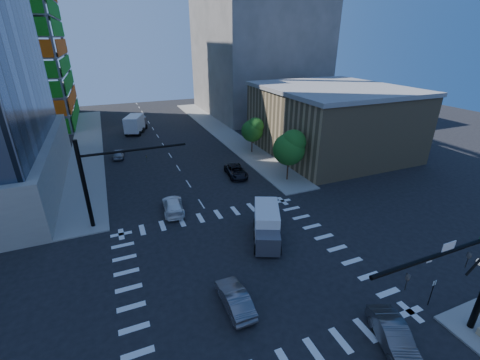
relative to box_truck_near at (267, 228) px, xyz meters
name	(u,v)px	position (x,y,z in m)	size (l,w,h in m)	color
ground	(242,267)	(-3.65, -2.66, -1.31)	(160.00, 160.00, 0.00)	black
road_markings	(242,267)	(-3.65, -2.66, -1.31)	(20.00, 20.00, 0.01)	silver
sidewalk_ne	(222,132)	(8.85, 37.34, -1.24)	(5.00, 60.00, 0.15)	gray
sidewalk_nw	(87,146)	(-16.15, 37.34, -1.24)	(5.00, 60.00, 0.15)	gray
commercial_building	(331,120)	(21.35, 19.34, 4.00)	(20.50, 22.50, 10.60)	#8B7651
bg_building_ne	(256,53)	(23.35, 52.34, 12.69)	(24.00, 30.00, 28.00)	#615D57
signal_mast_nw	(100,175)	(-13.64, 8.84, 4.18)	(10.20, 0.40, 9.00)	black
tree_south	(290,147)	(8.98, 11.24, 3.38)	(4.16, 4.16, 6.82)	#382316
tree_north	(253,129)	(9.28, 23.24, 2.68)	(3.54, 3.52, 5.78)	#382316
no_parking_sign	(432,290)	(7.05, -11.66, 0.07)	(0.30, 0.06, 2.20)	black
car_nb_right	(394,336)	(2.05, -13.14, -0.54)	(1.63, 4.68, 1.54)	#4A4B4F
car_nb_far	(236,171)	(3.10, 15.34, -0.60)	(2.35, 5.10, 1.42)	black
car_sb_near	(173,205)	(-6.97, 8.84, -0.56)	(2.12, 5.21, 1.51)	white
car_sb_mid	(119,154)	(-11.37, 29.32, -0.62)	(1.62, 4.04, 1.38)	#95979C
car_sb_cross	(235,298)	(-5.81, -6.47, -0.56)	(1.58, 4.53, 1.49)	#58575D
box_truck_near	(267,228)	(0.00, 0.00, 0.00)	(4.54, 6.14, 2.96)	black
box_truck_far	(136,125)	(-7.00, 43.81, 0.25)	(5.10, 7.30, 3.53)	black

